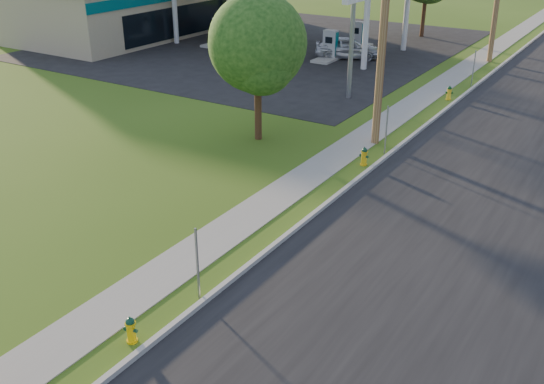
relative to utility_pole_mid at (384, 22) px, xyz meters
The scene contains 19 objects.
road 9.97m from the utility_pole_mid, 53.92° to the right, with size 8.00×120.00×0.02m, color black.
curb 8.60m from the utility_pole_mid, 81.07° to the right, with size 0.15×120.00×0.15m, color #A5A398.
sidewalk 8.59m from the utility_pole_mid, 95.31° to the right, with size 1.50×120.00×0.03m, color gray.
forecourt 22.06m from the utility_pole_mid, 135.75° to the left, with size 26.00×28.00×0.02m, color black.
utility_pole_mid is the anchor object (origin of this frame).
sign_post_near 13.42m from the utility_pole_mid, 86.20° to the right, with size 0.05×0.04×2.00m, color gray.
sign_post_mid 4.17m from the utility_pole_mid, 49.64° to the right, with size 0.05×0.04×2.00m, color gray.
sign_post_far 11.91m from the utility_pole_mid, 85.66° to the left, with size 0.05×0.04×2.00m, color gray.
fuel_pump_nw 22.52m from the utility_pole_mid, 144.01° to the left, with size 1.20×3.20×1.90m.
fuel_pump_ne 16.31m from the utility_pole_mid, 124.40° to the left, with size 1.20×3.20×1.90m.
fuel_pump_sw 25.05m from the utility_pole_mid, 136.48° to the left, with size 1.20×3.20×1.90m.
fuel_pump_se 19.65m from the utility_pole_mid, 117.63° to the left, with size 1.20×3.20×1.90m.
convenience_store 30.48m from the utility_pole_mid, 150.38° to the left, with size 10.40×22.40×4.25m.
tree_verge 5.00m from the utility_pole_mid, 152.25° to the right, with size 4.00×4.00×6.06m.
hydrant_near 15.66m from the utility_pole_mid, 87.58° to the right, with size 0.35×0.31×0.68m.
hydrant_mid 5.27m from the utility_pole_mid, 75.87° to the right, with size 0.38×0.34×0.74m.
hydrant_far 9.24m from the utility_pole_mid, 85.75° to the left, with size 0.38×0.34×0.73m.
car_red 23.88m from the utility_pole_mid, 138.96° to the left, with size 2.19×4.75×1.32m, color #650D02.
car_silver 16.63m from the utility_pole_mid, 120.26° to the left, with size 1.69×4.21×1.43m, color #B5B8BC.
Camera 1 is at (8.62, -5.53, 8.86)m, focal length 40.00 mm.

